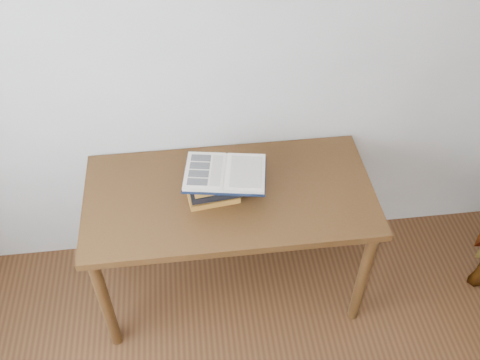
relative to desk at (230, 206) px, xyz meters
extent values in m
cube|color=silver|center=(0.07, 0.37, 0.62)|extent=(3.50, 0.04, 2.60)
cube|color=#492712|center=(0.00, 0.00, 0.08)|extent=(1.45, 0.72, 0.04)
cylinder|color=#492712|center=(-0.66, -0.30, -0.31)|extent=(0.06, 0.06, 0.74)
cylinder|color=#492712|center=(0.66, -0.30, -0.31)|extent=(0.06, 0.06, 0.74)
cylinder|color=#492712|center=(-0.66, 0.30, -0.31)|extent=(0.06, 0.06, 0.74)
cylinder|color=#492712|center=(0.66, 0.30, -0.31)|extent=(0.06, 0.06, 0.74)
cube|color=#A15F24|center=(-0.08, -0.01, 0.11)|extent=(0.26, 0.19, 0.03)
cube|color=#5B1619|center=(-0.08, 0.01, 0.14)|extent=(0.23, 0.16, 0.03)
cube|color=black|center=(-0.08, -0.01, 0.17)|extent=(0.25, 0.21, 0.03)
cube|color=#A15F24|center=(-0.09, -0.02, 0.20)|extent=(0.22, 0.18, 0.03)
cube|color=black|center=(-0.02, 0.01, 0.22)|extent=(0.43, 0.34, 0.01)
cube|color=beige|center=(-0.12, 0.02, 0.24)|extent=(0.23, 0.29, 0.02)
cube|color=beige|center=(0.08, -0.01, 0.24)|extent=(0.23, 0.29, 0.02)
cylinder|color=beige|center=(-0.02, 0.01, 0.23)|extent=(0.06, 0.26, 0.01)
cube|color=black|center=(-0.13, 0.11, 0.25)|extent=(0.10, 0.06, 0.00)
cube|color=black|center=(-0.14, 0.06, 0.25)|extent=(0.10, 0.06, 0.00)
cube|color=black|center=(-0.15, 0.00, 0.25)|extent=(0.10, 0.06, 0.00)
cube|color=black|center=(-0.16, -0.05, 0.25)|extent=(0.10, 0.06, 0.00)
cube|color=beige|center=(-0.06, 0.02, 0.24)|extent=(0.08, 0.22, 0.00)
cube|color=beige|center=(0.08, -0.01, 0.25)|extent=(0.18, 0.24, 0.00)
camera|label=1|loc=(-0.17, -1.84, 2.02)|focal=40.00mm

